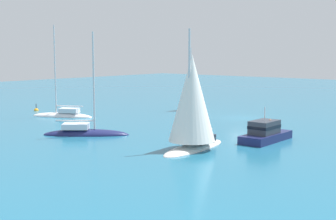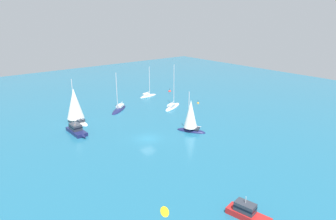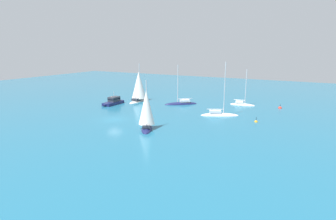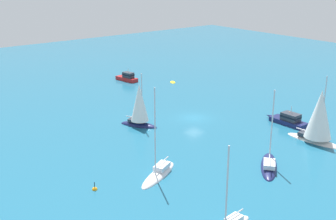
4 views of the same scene
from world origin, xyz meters
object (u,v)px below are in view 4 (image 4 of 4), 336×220
(sailboat_1, at_px, (269,166))
(motor_cruiser_1, at_px, (288,120))
(motor_cruiser, at_px, (127,77))
(yacht, at_px, (159,174))
(channel_buoy, at_px, (95,189))
(sailboat, at_px, (139,108))
(sailboat_2, at_px, (319,118))
(tender, at_px, (173,82))

(sailboat_1, relative_size, motor_cruiser_1, 1.38)
(sailboat_1, bearing_deg, motor_cruiser_1, -10.25)
(motor_cruiser_1, bearing_deg, motor_cruiser, 6.77)
(yacht, xyz_separation_m, channel_buoy, (-1.49, -7.36, -0.15))
(motor_cruiser, bearing_deg, sailboat, 140.24)
(yacht, bearing_deg, motor_cruiser_1, 156.68)
(motor_cruiser, relative_size, sailboat_2, 0.66)
(yacht, bearing_deg, channel_buoy, -38.03)
(motor_cruiser_1, bearing_deg, sailboat, 53.10)
(motor_cruiser_1, height_order, channel_buoy, motor_cruiser_1)
(motor_cruiser, relative_size, motor_cruiser_1, 0.90)
(sailboat_2, relative_size, motor_cruiser_1, 1.36)
(motor_cruiser, xyz_separation_m, sailboat_1, (44.68, -9.12, -0.58))
(sailboat, xyz_separation_m, channel_buoy, (13.11, -14.81, -2.79))
(tender, bearing_deg, yacht, -9.88)
(yacht, height_order, motor_cruiser_1, yacht)
(motor_cruiser_1, distance_m, channel_buoy, 32.75)
(sailboat_2, relative_size, channel_buoy, 8.17)
(motor_cruiser, height_order, sailboat_1, sailboat_1)
(tender, relative_size, sailboat, 0.27)
(sailboat, relative_size, motor_cruiser_1, 1.21)
(sailboat, bearing_deg, sailboat_2, 7.98)
(yacht, height_order, motor_cruiser, yacht)
(yacht, bearing_deg, sailboat_1, 124.39)
(sailboat_1, bearing_deg, sailboat_2, -33.67)
(motor_cruiser, bearing_deg, channel_buoy, 132.02)
(motor_cruiser, xyz_separation_m, sailboat_2, (43.53, 2.09, 2.68))
(tender, relative_size, motor_cruiser_1, 0.33)
(motor_cruiser, bearing_deg, sailboat_1, 157.67)
(yacht, xyz_separation_m, sailboat_2, (5.20, 22.66, 3.23))
(yacht, height_order, sailboat_1, yacht)
(sailboat_1, xyz_separation_m, channel_buoy, (-7.84, -18.83, -0.13))
(sailboat, distance_m, channel_buoy, 19.98)
(sailboat, height_order, sailboat_1, sailboat_1)
(motor_cruiser_1, bearing_deg, sailboat_1, 118.65)
(motor_cruiser, bearing_deg, motor_cruiser_1, 176.62)
(tender, bearing_deg, sailboat, -18.61)
(tender, relative_size, yacht, 0.21)
(sailboat, bearing_deg, tender, 100.79)
(yacht, height_order, channel_buoy, yacht)
(yacht, distance_m, channel_buoy, 7.51)
(sailboat, relative_size, channel_buoy, 7.30)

